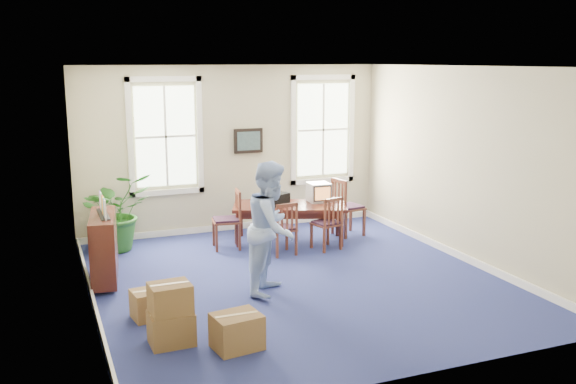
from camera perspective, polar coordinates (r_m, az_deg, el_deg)
name	(u,v)px	position (r m, az deg, el deg)	size (l,w,h in m)	color
floor	(296,280)	(9.86, 0.75, -7.84)	(6.50, 6.50, 0.00)	navy
ceiling	(297,66)	(9.29, 0.80, 11.10)	(6.50, 6.50, 0.00)	white
wall_back	(233,149)	(12.48, -4.92, 3.84)	(6.50, 6.50, 0.00)	#BAB28E
wall_front	(419,231)	(6.63, 11.53, -3.38)	(6.50, 6.50, 0.00)	#BAB28E
wall_left	(84,192)	(8.78, -17.66, -0.01)	(6.50, 6.50, 0.00)	#BAB28E
wall_right	(465,165)	(10.93, 15.49, 2.34)	(6.50, 6.50, 0.00)	#BAB28E
baseboard_back	(235,226)	(12.75, -4.76, -3.05)	(6.00, 0.04, 0.12)	white
baseboard_left	(94,303)	(9.20, -16.87, -9.43)	(0.04, 6.50, 0.12)	white
baseboard_right	(459,255)	(11.25, 14.95, -5.43)	(0.04, 6.50, 0.12)	white
window_left	(166,137)	(12.11, -10.83, 4.87)	(1.40, 0.12, 2.20)	white
window_right	(323,130)	(13.09, 3.11, 5.55)	(1.40, 0.12, 2.20)	white
wall_picture	(248,141)	(12.50, -3.54, 4.56)	(0.58, 0.06, 0.48)	black
conference_table	(290,223)	(11.81, 0.14, -2.76)	(2.04, 0.93, 0.70)	#491C14
crt_tv	(319,192)	(11.96, 2.75, -0.01)	(0.39, 0.42, 0.35)	#B7B7BC
game_console	(333,199)	(12.07, 4.04, -0.66)	(0.15, 0.19, 0.05)	white
equipment_bag	(277,199)	(11.66, -1.00, -0.65)	(0.43, 0.28, 0.21)	black
chair_near_left	(282,228)	(11.00, -0.54, -3.21)	(0.42, 0.42, 0.93)	brown
chair_near_right	(326,223)	(11.32, 3.42, -2.74)	(0.43, 0.43, 0.96)	brown
chair_end_left	(226,220)	(11.39, -5.52, -2.46)	(0.47, 0.47, 1.05)	brown
chair_end_right	(349,207)	(12.25, 5.40, -1.30)	(0.50, 0.50, 1.11)	brown
man	(272,227)	(9.14, -1.44, -3.17)	(0.93, 0.72, 1.91)	#9CB8EE
credenza	(104,251)	(10.02, -16.02, -5.04)	(0.36, 1.25, 0.98)	#491C14
brochure_rack	(103,208)	(9.85, -16.13, -1.41)	(0.13, 0.71, 0.31)	#99999E
potted_plant	(116,211)	(11.62, -15.06, -1.68)	(1.24, 1.08, 1.38)	#20571B
cardboard_boxes	(185,307)	(7.89, -9.11, -10.08)	(1.37, 1.37, 0.78)	olive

